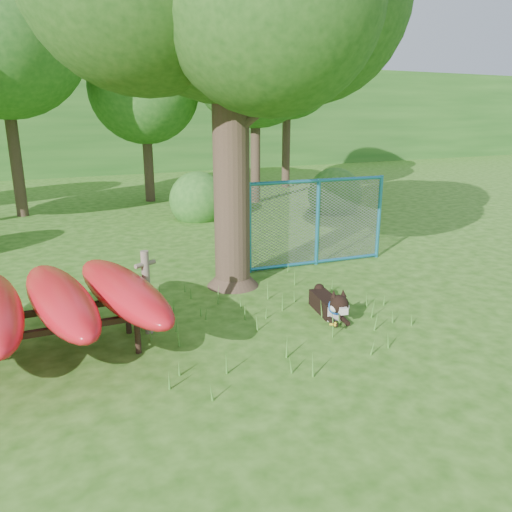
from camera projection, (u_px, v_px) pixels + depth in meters
name	position (u px, v px, depth m)	size (l,w,h in m)	color
ground	(280.00, 344.00, 7.27)	(80.00, 80.00, 0.00)	#245410
wooden_post	(147.00, 290.00, 7.45)	(0.35, 0.21, 1.30)	#64594B
kayak_rack	(26.00, 304.00, 6.56)	(3.48, 3.24, 1.08)	black
husky_dog	(330.00, 304.00, 8.22)	(0.52, 1.27, 0.58)	black
fence_section	(317.00, 222.00, 10.84)	(3.25, 0.35, 3.17)	teal
wildflower_clump	(333.00, 326.00, 7.43)	(0.11, 0.11, 0.24)	#44812A
bg_tree_c	(144.00, 88.00, 17.98)	(4.00, 4.00, 6.12)	#37281E
bg_tree_d	(255.00, 58.00, 17.48)	(4.80, 4.80, 7.50)	#37281E
bg_tree_e	(287.00, 65.00, 21.30)	(4.60, 4.60, 7.55)	#37281E
shrub_right	(334.00, 212.00, 16.93)	(1.80, 1.80, 1.80)	#265E1E
shrub_mid	(199.00, 219.00, 15.88)	(1.80, 1.80, 1.80)	#265E1E
wooded_hillside	(60.00, 117.00, 30.59)	(80.00, 12.00, 6.00)	#265E1E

